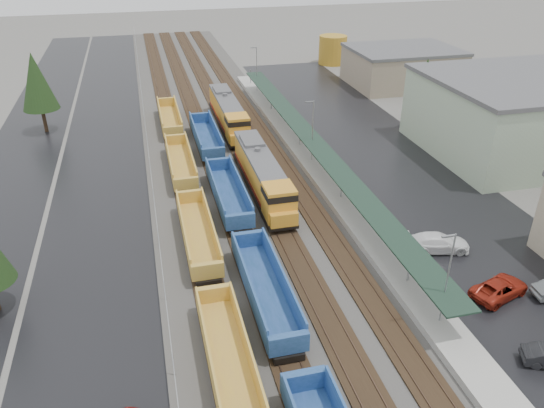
# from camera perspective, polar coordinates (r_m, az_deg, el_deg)

# --- Properties ---
(ballast_strip) EXTENTS (20.00, 160.00, 0.08)m
(ballast_strip) POSITION_cam_1_polar(r_m,az_deg,el_deg) (71.49, -5.55, 6.65)
(ballast_strip) COLOR #302D2B
(ballast_strip) RESTS_ON ground
(trackbed) EXTENTS (14.60, 160.00, 0.22)m
(trackbed) POSITION_cam_1_polar(r_m,az_deg,el_deg) (71.45, -5.56, 6.73)
(trackbed) COLOR black
(trackbed) RESTS_ON ground
(west_parking_lot) EXTENTS (10.00, 160.00, 0.02)m
(west_parking_lot) POSITION_cam_1_polar(r_m,az_deg,el_deg) (71.09, -17.61, 5.26)
(west_parking_lot) COLOR black
(west_parking_lot) RESTS_ON ground
(west_road) EXTENTS (9.00, 160.00, 0.02)m
(west_road) POSITION_cam_1_polar(r_m,az_deg,el_deg) (72.55, -25.47, 4.24)
(west_road) COLOR black
(west_road) RESTS_ON ground
(east_commuter_lot) EXTENTS (16.00, 100.00, 0.02)m
(east_commuter_lot) POSITION_cam_1_polar(r_m,az_deg,el_deg) (67.94, 11.93, 4.94)
(east_commuter_lot) COLOR black
(east_commuter_lot) RESTS_ON ground
(station_platform) EXTENTS (3.00, 80.00, 8.00)m
(station_platform) POSITION_cam_1_polar(r_m,az_deg,el_deg) (64.25, 4.28, 4.82)
(station_platform) COLOR #9E9B93
(station_platform) RESTS_ON ground
(chainlink_fence) EXTENTS (0.08, 160.04, 2.02)m
(chainlink_fence) POSITION_cam_1_polar(r_m,az_deg,el_deg) (68.84, -13.28, 6.54)
(chainlink_fence) COLOR gray
(chainlink_fence) RESTS_ON ground
(industrial_buildings) EXTENTS (32.52, 75.30, 9.50)m
(industrial_buildings) POSITION_cam_1_polar(r_m,az_deg,el_deg) (73.38, 27.16, 7.71)
(industrial_buildings) COLOR tan
(industrial_buildings) RESTS_ON ground
(tree_west_far) EXTENTS (4.84, 4.84, 11.00)m
(tree_west_far) POSITION_cam_1_polar(r_m,az_deg,el_deg) (79.38, -24.02, 11.96)
(tree_west_far) COLOR #332316
(tree_west_far) RESTS_ON ground
(tree_east) EXTENTS (4.40, 4.40, 10.00)m
(tree_east) POSITION_cam_1_polar(r_m,az_deg,el_deg) (76.62, 16.11, 12.25)
(tree_east) COLOR #332316
(tree_east) RESTS_ON ground
(locomotive_lead) EXTENTS (2.88, 18.95, 4.29)m
(locomotive_lead) POSITION_cam_1_polar(r_m,az_deg,el_deg) (56.19, -0.98, 3.08)
(locomotive_lead) COLOR black
(locomotive_lead) RESTS_ON ground
(locomotive_trail) EXTENTS (2.88, 18.95, 4.29)m
(locomotive_trail) POSITION_cam_1_polar(r_m,az_deg,el_deg) (75.36, -4.69, 9.66)
(locomotive_trail) COLOR black
(locomotive_trail) RESTS_ON ground
(well_string_yellow) EXTENTS (2.67, 95.09, 2.37)m
(well_string_yellow) POSITION_cam_1_polar(r_m,az_deg,el_deg) (41.75, -6.61, -8.78)
(well_string_yellow) COLOR gold
(well_string_yellow) RESTS_ON ground
(well_string_blue) EXTENTS (2.83, 80.22, 2.51)m
(well_string_blue) POSITION_cam_1_polar(r_m,az_deg,el_deg) (41.16, -0.74, -9.10)
(well_string_blue) COLOR navy
(well_string_blue) RESTS_ON ground
(storage_tank) EXTENTS (5.63, 5.63, 5.63)m
(storage_tank) POSITION_cam_1_polar(r_m,az_deg,el_deg) (113.28, 6.54, 16.15)
(storage_tank) COLOR #B18323
(storage_tank) RESTS_ON ground
(parked_car_east_b) EXTENTS (3.88, 5.61, 1.43)m
(parked_car_east_b) POSITION_cam_1_polar(r_m,az_deg,el_deg) (45.66, 23.27, -8.34)
(parked_car_east_b) COLOR maroon
(parked_car_east_b) RESTS_ON ground
(parked_car_east_c) EXTENTS (3.44, 5.99, 1.63)m
(parked_car_east_c) POSITION_cam_1_polar(r_m,az_deg,el_deg) (49.58, 17.40, -3.99)
(parked_car_east_c) COLOR white
(parked_car_east_c) RESTS_ON ground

